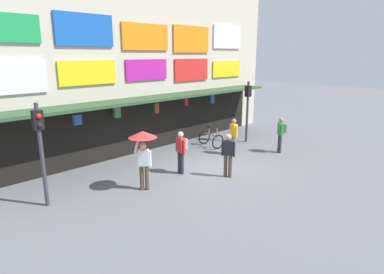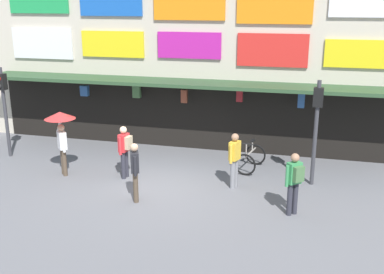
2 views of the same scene
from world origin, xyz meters
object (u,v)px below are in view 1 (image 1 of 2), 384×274
pedestrian_in_green (228,153)px  pedestrian_in_red (181,149)px  bicycle_parked (211,139)px  pedestrian_with_umbrella (143,144)px  pedestrian_in_purple (234,134)px  pedestrian_in_yellow (281,132)px  traffic_light_far (248,102)px  traffic_light_near (40,139)px

pedestrian_in_green → pedestrian_in_red: size_ratio=1.00×
bicycle_parked → pedestrian_with_umbrella: size_ratio=0.61×
pedestrian_in_purple → pedestrian_in_green: bearing=-146.6°
pedestrian_in_yellow → pedestrian_in_red: same height
traffic_light_far → pedestrian_with_umbrella: size_ratio=1.54×
pedestrian_in_green → pedestrian_with_umbrella: size_ratio=0.81×
pedestrian_in_green → pedestrian_in_yellow: size_ratio=1.00×
pedestrian_in_green → pedestrian_in_yellow: 4.27m
bicycle_parked → pedestrian_with_umbrella: bearing=-161.2°
traffic_light_near → bicycle_parked: bearing=5.2°
traffic_light_near → traffic_light_far: same height
traffic_light_near → bicycle_parked: 8.78m
traffic_light_far → pedestrian_in_green: bearing=-152.3°
pedestrian_in_yellow → pedestrian_in_purple: same height
traffic_light_far → pedestrian_in_red: traffic_light_far is taller
traffic_light_far → pedestrian_in_green: size_ratio=1.90×
traffic_light_far → pedestrian_in_yellow: size_ratio=1.90×
traffic_light_far → pedestrian_in_purple: (-2.26, -0.85, -1.19)m
traffic_light_far → pedestrian_in_yellow: 2.60m
traffic_light_near → pedestrian_in_purple: 8.42m
traffic_light_near → pedestrian_in_purple: size_ratio=1.90×
traffic_light_near → pedestrian_in_purple: traffic_light_near is taller
pedestrian_in_purple → pedestrian_with_umbrella: (-5.44, -0.34, 0.69)m
pedestrian_in_green → pedestrian_in_red: (-0.95, 1.56, 0.04)m
pedestrian_in_green → pedestrian_in_purple: 2.98m
traffic_light_far → pedestrian_in_green: traffic_light_far is taller
traffic_light_near → traffic_light_far: size_ratio=1.00×
pedestrian_with_umbrella → pedestrian_in_yellow: bearing=-8.5°
bicycle_parked → pedestrian_in_red: 4.12m
pedestrian_in_yellow → pedestrian_with_umbrella: 7.33m
traffic_light_far → bicycle_parked: bearing=159.2°
pedestrian_in_green → pedestrian_with_umbrella: (-2.95, 1.30, 0.69)m
bicycle_parked → pedestrian_in_yellow: size_ratio=0.76×
pedestrian_in_purple → pedestrian_in_red: (-3.44, -0.08, 0.04)m
traffic_light_near → pedestrian_in_green: traffic_light_near is taller
pedestrian_in_purple → traffic_light_far: bearing=20.7°
traffic_light_far → pedestrian_in_green: (-4.74, -2.49, -1.19)m
pedestrian_in_green → pedestrian_with_umbrella: bearing=156.3°
bicycle_parked → pedestrian_in_yellow: pedestrian_in_yellow is taller
pedestrian_in_purple → pedestrian_with_umbrella: bearing=-176.4°
pedestrian_in_red → pedestrian_in_purple: bearing=1.4°
pedestrian_in_red → pedestrian_in_yellow: bearing=-14.4°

